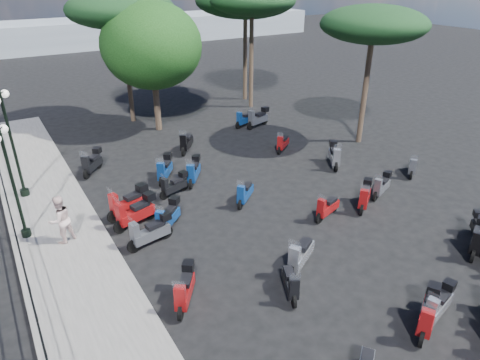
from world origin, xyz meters
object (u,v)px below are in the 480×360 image
scooter_16 (245,194)px  scooter_10 (174,185)px  pine_1 (252,1)px  pine_2 (121,10)px  scooter_30 (135,213)px  lamp_post_1 (11,177)px  scooter_29 (258,118)px  scooter_14 (300,255)px  scooter_28 (334,156)px  scooter_5 (92,163)px  scooter_7 (428,314)px  scooter_19 (477,239)px  scooter_27 (412,167)px  scooter_2 (185,289)px  pine_0 (245,0)px  lamp_post_2 (11,138)px  scooter_13 (438,305)px  scooter_26 (382,186)px  pedestrian_far (60,220)px  scooter_11 (165,170)px  scooter_8 (290,283)px  scooter_9 (168,217)px  scooter_15 (327,208)px  scooter_22 (283,143)px  scooter_4 (128,203)px  scooter_20 (479,230)px  scooter_32 (194,172)px  pine_3 (374,25)px  scooter_23 (244,119)px  broadleaf_tree (152,46)px  scooter_3 (150,232)px  scooter_17 (186,143)px

scooter_16 → scooter_10: bearing=5.3°
pine_1 → pine_2: bearing=170.5°
scooter_30 → lamp_post_1: bearing=56.9°
scooter_29 → scooter_16: bearing=127.6°
scooter_14 → scooter_28: (6.34, 5.34, 0.02)m
scooter_5 → scooter_7: scooter_7 is taller
scooter_19 → scooter_27: bearing=-57.2°
scooter_2 → pine_0: (12.65, 17.05, 6.14)m
pine_2 → lamp_post_2: bearing=-134.0°
scooter_13 → scooter_29: bearing=-29.7°
pine_1 → scooter_26: bearing=-99.4°
scooter_7 → pedestrian_far: bearing=10.2°
lamp_post_1 → scooter_11: 6.55m
scooter_7 → scooter_28: (5.11, 9.07, 0.01)m
scooter_5 → pine_2: size_ratio=0.18×
scooter_8 → scooter_14: scooter_14 is taller
scooter_26 → scooter_30: scooter_30 is taller
scooter_9 → scooter_15: size_ratio=0.92×
scooter_22 → scooter_9: bearing=80.5°
scooter_4 → scooter_19: 12.36m
scooter_20 → scooter_32: 11.30m
scooter_10 → scooter_14: scooter_14 is taller
lamp_post_2 → scooter_20: size_ratio=3.73×
pine_3 → pine_0: bearing=94.5°
scooter_14 → scooter_29: size_ratio=0.92×
scooter_26 → pine_3: 8.42m
lamp_post_1 → scooter_23: size_ratio=2.61×
scooter_8 → scooter_13: 3.98m
lamp_post_2 → scooter_4: bearing=-26.8°
lamp_post_1 → scooter_2: 7.02m
broadleaf_tree → scooter_3: bearing=-113.0°
pine_0 → pine_1: pine_0 is taller
pine_0 → pine_3: bearing=-85.5°
scooter_22 → scooter_2: bearing=94.9°
scooter_17 → scooter_27: (7.67, -7.93, -0.08)m
lamp_post_1 → scooter_17: lamp_post_1 is taller
scooter_16 → scooter_19: (4.83, -6.85, 0.08)m
scooter_7 → scooter_22: scooter_7 is taller
scooter_26 → scooter_27: scooter_26 is taller
scooter_4 → scooter_30: same height
pine_0 → pine_1: bearing=-110.4°
scooter_20 → lamp_post_2: bearing=4.5°
pedestrian_far → scooter_16: bearing=150.8°
lamp_post_2 → scooter_8: lamp_post_2 is taller
lamp_post_2 → pine_0: 18.02m
scooter_5 → scooter_8: (2.75, -11.39, -0.10)m
scooter_7 → scooter_9: bearing=-3.1°
lamp_post_2 → pine_0: size_ratio=0.56×
scooter_10 → scooter_22: bearing=-94.6°
scooter_15 → scooter_28: size_ratio=0.98×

